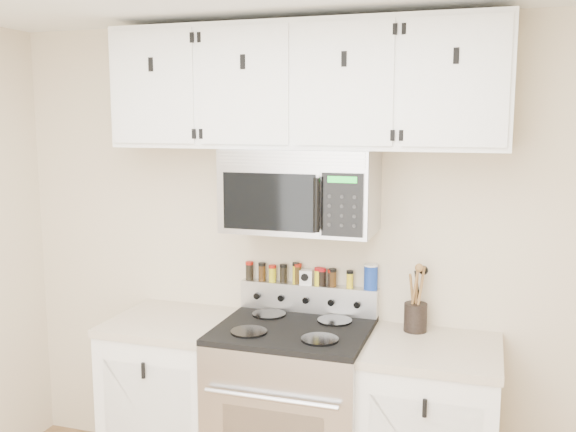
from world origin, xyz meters
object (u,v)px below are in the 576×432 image
(range, at_px, (293,413))
(microwave, at_px, (301,190))
(salt_canister, at_px, (371,277))
(utensil_crock, at_px, (415,315))

(range, bearing_deg, microwave, 89.77)
(microwave, height_order, salt_canister, microwave)
(range, xyz_separation_m, salt_canister, (0.34, 0.28, 0.68))
(range, height_order, microwave, microwave)
(range, relative_size, microwave, 1.45)
(range, distance_m, utensil_crock, 0.81)
(utensil_crock, distance_m, salt_canister, 0.30)
(microwave, bearing_deg, range, -90.23)
(microwave, bearing_deg, utensil_crock, 8.21)
(range, height_order, salt_canister, salt_canister)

